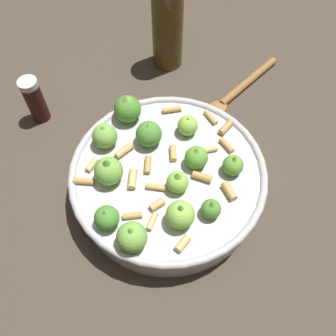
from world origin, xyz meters
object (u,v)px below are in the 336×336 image
(cooking_pan, at_px, (166,178))
(olive_oil_bottle, at_px, (167,24))
(pepper_shaker, at_px, (35,100))
(wooden_spoon, at_px, (238,90))

(cooking_pan, relative_size, olive_oil_bottle, 1.38)
(pepper_shaker, height_order, olive_oil_bottle, olive_oil_bottle)
(cooking_pan, height_order, wooden_spoon, cooking_pan)
(pepper_shaker, xyz_separation_m, olive_oil_bottle, (0.22, -0.20, 0.05))
(cooking_pan, bearing_deg, wooden_spoon, -17.97)
(cooking_pan, distance_m, wooden_spoon, 0.28)
(pepper_shaker, relative_size, wooden_spoon, 0.48)
(olive_oil_bottle, bearing_deg, wooden_spoon, -107.46)
(wooden_spoon, bearing_deg, olive_oil_bottle, 72.54)
(cooking_pan, bearing_deg, pepper_shaker, 70.78)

